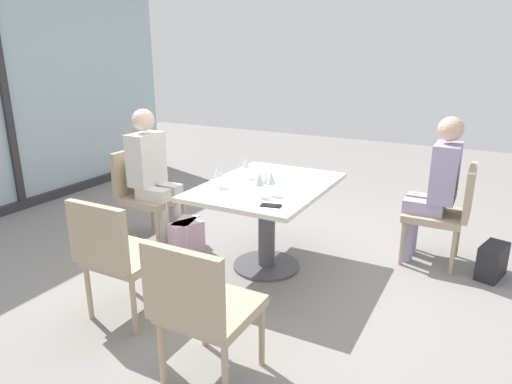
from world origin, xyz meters
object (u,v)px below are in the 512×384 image
(wine_glass_1, at_px, (259,180))
(wine_glass_2, at_px, (218,171))
(person_near_window, at_px, (152,170))
(cell_phone_on_table, at_px, (271,205))
(dining_table_main, at_px, (267,205))
(coffee_cup, at_px, (264,177))
(chair_far_left, at_px, (118,252))
(person_front_right, at_px, (436,183))
(handbag_1, at_px, (492,261))
(chair_near_window, at_px, (145,190))
(wine_glass_0, at_px, (271,178))
(wine_glass_3, at_px, (246,163))
(chair_front_right, at_px, (447,209))
(chair_side_end, at_px, (201,305))
(handbag_2, at_px, (186,237))
(handbag_0, at_px, (186,234))

(wine_glass_1, height_order, wine_glass_2, same)
(person_near_window, relative_size, wine_glass_1, 6.81)
(cell_phone_on_table, bearing_deg, dining_table_main, 17.75)
(cell_phone_on_table, bearing_deg, coffee_cup, 20.22)
(dining_table_main, bearing_deg, chair_far_left, 156.06)
(person_front_right, distance_m, handbag_1, 0.76)
(chair_near_window, relative_size, coffee_cup, 9.67)
(wine_glass_0, bearing_deg, chair_far_left, 143.30)
(person_front_right, relative_size, wine_glass_3, 6.81)
(chair_near_window, relative_size, wine_glass_0, 4.70)
(chair_front_right, bearing_deg, dining_table_main, 120.86)
(handbag_1, bearing_deg, wine_glass_2, 131.29)
(cell_phone_on_table, bearing_deg, wine_glass_3, 30.89)
(chair_front_right, distance_m, cell_phone_on_table, 1.63)
(chair_side_end, distance_m, chair_far_left, 0.90)
(cell_phone_on_table, height_order, handbag_1, cell_phone_on_table)
(chair_front_right, xyz_separation_m, wine_glass_3, (-0.70, 1.53, 0.37))
(chair_near_window, relative_size, person_near_window, 0.69)
(wine_glass_2, relative_size, handbag_2, 0.62)
(chair_front_right, bearing_deg, wine_glass_2, 122.90)
(chair_far_left, relative_size, wine_glass_3, 4.70)
(chair_side_end, relative_size, handbag_0, 2.90)
(person_front_right, bearing_deg, wine_glass_2, 124.79)
(dining_table_main, relative_size, wine_glass_3, 6.86)
(chair_far_left, xyz_separation_m, handbag_2, (1.09, 0.27, -0.36))
(wine_glass_0, xyz_separation_m, wine_glass_2, (-0.00, 0.46, 0.00))
(wine_glass_1, bearing_deg, chair_near_window, 76.71)
(person_front_right, distance_m, cell_phone_on_table, 1.54)
(wine_glass_3, xyz_separation_m, handbag_1, (0.61, -1.92, -0.72))
(cell_phone_on_table, distance_m, handbag_2, 1.27)
(dining_table_main, relative_size, wine_glass_0, 6.86)
(chair_side_end, relative_size, person_near_window, 0.69)
(handbag_0, bearing_deg, coffee_cup, -99.41)
(coffee_cup, relative_size, handbag_0, 0.30)
(chair_side_end, height_order, wine_glass_2, wine_glass_2)
(handbag_0, bearing_deg, dining_table_main, -102.18)
(chair_side_end, distance_m, cell_phone_on_table, 1.00)
(person_near_window, bearing_deg, cell_phone_on_table, -107.73)
(chair_near_window, relative_size, chair_front_right, 1.00)
(chair_far_left, distance_m, wine_glass_0, 1.18)
(person_front_right, xyz_separation_m, coffee_cup, (-0.74, 1.24, 0.08))
(chair_side_end, bearing_deg, wine_glass_3, 20.94)
(chair_side_end, xyz_separation_m, handbag_1, (2.12, -1.34, -0.36))
(person_near_window, relative_size, wine_glass_0, 6.81)
(dining_table_main, height_order, handbag_1, dining_table_main)
(wine_glass_2, xyz_separation_m, coffee_cup, (0.29, -0.25, -0.09))
(handbag_2, bearing_deg, person_near_window, 106.47)
(chair_front_right, relative_size, handbag_2, 2.90)
(chair_side_end, bearing_deg, chair_near_window, 48.74)
(person_front_right, distance_m, wine_glass_3, 1.59)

